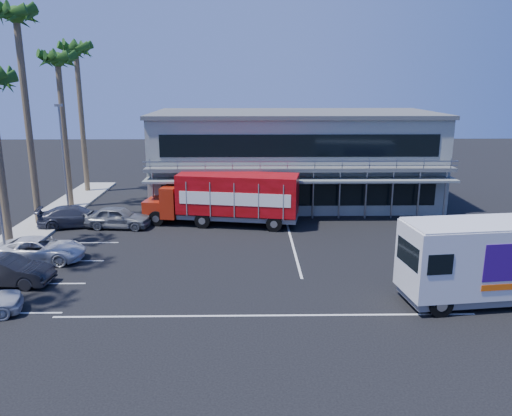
{
  "coord_description": "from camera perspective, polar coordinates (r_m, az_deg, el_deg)",
  "views": [
    {
      "loc": [
        -0.7,
        -25.42,
        9.72
      ],
      "look_at": [
        -0.23,
        3.51,
        2.3
      ],
      "focal_mm": 35.0,
      "sensor_mm": 36.0,
      "label": 1
    }
  ],
  "objects": [
    {
      "name": "parked_car_d",
      "position": [
        36.2,
        -19.91,
        -0.89
      ],
      "size": [
        5.28,
        3.11,
        1.44
      ],
      "primitive_type": "imported",
      "rotation": [
        0.0,
        0.0,
        1.81
      ],
      "color": "#2E303E",
      "rests_on": "ground"
    },
    {
      "name": "white_van",
      "position": [
        24.55,
        25.08,
        -5.39
      ],
      "size": [
        7.92,
        3.5,
        3.75
      ],
      "rotation": [
        0.0,
        0.0,
        0.12
      ],
      "color": "silver",
      "rests_on": "ground"
    },
    {
      "name": "ground",
      "position": [
        27.22,
        0.61,
        -6.54
      ],
      "size": [
        120.0,
        120.0,
        0.0
      ],
      "primitive_type": "plane",
      "color": "black",
      "rests_on": "ground"
    },
    {
      "name": "palm_e",
      "position": [
        40.9,
        -21.67,
        14.61
      ],
      "size": [
        2.8,
        2.8,
        12.25
      ],
      "color": "brown",
      "rests_on": "ground"
    },
    {
      "name": "palm_f",
      "position": [
        46.25,
        -19.83,
        15.74
      ],
      "size": [
        2.8,
        2.8,
        13.25
      ],
      "color": "brown",
      "rests_on": "ground"
    },
    {
      "name": "light_pole_far",
      "position": [
        39.19,
        -21.17,
        5.77
      ],
      "size": [
        0.5,
        0.25,
        8.09
      ],
      "color": "gray",
      "rests_on": "ground"
    },
    {
      "name": "parked_car_b",
      "position": [
        27.31,
        -26.65,
        -6.46
      ],
      "size": [
        4.47,
        1.82,
        1.44
      ],
      "primitive_type": "imported",
      "rotation": [
        0.0,
        0.0,
        1.5
      ],
      "color": "black",
      "rests_on": "ground"
    },
    {
      "name": "curb_strip",
      "position": [
        35.84,
        -24.42,
        -2.54
      ],
      "size": [
        3.0,
        32.0,
        0.16
      ],
      "primitive_type": "cube",
      "color": "#A5A399",
      "rests_on": "ground"
    },
    {
      "name": "building",
      "position": [
        40.98,
        4.29,
        5.84
      ],
      "size": [
        22.4,
        12.0,
        7.3
      ],
      "color": "gray",
      "rests_on": "ground"
    },
    {
      "name": "parked_car_e",
      "position": [
        34.96,
        -15.47,
        -1.03
      ],
      "size": [
        4.5,
        2.17,
        1.48
      ],
      "primitive_type": "imported",
      "rotation": [
        0.0,
        0.0,
        1.47
      ],
      "color": "slate",
      "rests_on": "ground"
    },
    {
      "name": "parked_car_c",
      "position": [
        30.03,
        -23.5,
        -4.38
      ],
      "size": [
        4.92,
        2.35,
        1.35
      ],
      "primitive_type": "imported",
      "rotation": [
        0.0,
        0.0,
        1.59
      ],
      "color": "silver",
      "rests_on": "ground"
    },
    {
      "name": "palm_d",
      "position": [
        36.56,
        -25.6,
        17.89
      ],
      "size": [
        2.8,
        2.8,
        14.75
      ],
      "color": "brown",
      "rests_on": "ground"
    },
    {
      "name": "red_truck",
      "position": [
        34.22,
        -3.28,
        1.25
      ],
      "size": [
        10.85,
        4.26,
        3.56
      ],
      "rotation": [
        0.0,
        0.0,
        -0.18
      ],
      "color": "#9C1E0C",
      "rests_on": "ground"
    }
  ]
}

